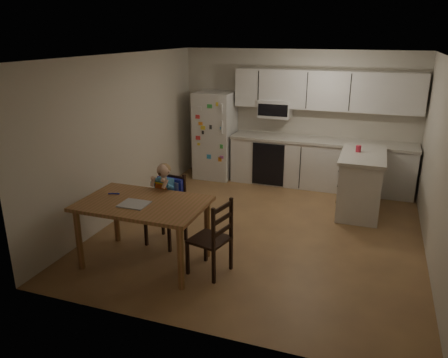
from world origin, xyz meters
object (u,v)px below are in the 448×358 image
chair_booster (167,195)px  chair_side (216,234)px  red_cup (358,149)px  kitchen_island (361,182)px  refrigerator (215,135)px  dining_table (143,210)px

chair_booster → chair_side: size_ratio=1.21×
red_cup → kitchen_island: bearing=-43.4°
refrigerator → chair_booster: size_ratio=1.48×
kitchen_island → red_cup: size_ratio=12.53×
red_cup → chair_side: size_ratio=0.11×
red_cup → dining_table: bearing=-130.7°
red_cup → chair_booster: size_ratio=0.09×
refrigerator → red_cup: (2.77, -0.84, 0.18)m
refrigerator → chair_booster: bearing=-82.1°
chair_booster → red_cup: bearing=51.2°
kitchen_island → red_cup: bearing=136.6°
red_cup → chair_side: (-1.42, -2.72, -0.49)m
kitchen_island → chair_side: kitchen_island is taller
refrigerator → dining_table: 3.62m
dining_table → chair_side: (0.94, 0.03, -0.18)m
kitchen_island → red_cup: red_cup is taller
chair_booster → kitchen_island: bearing=49.0°
kitchen_island → chair_booster: chair_booster is taller
dining_table → chair_booster: (0.01, 0.62, -0.02)m
dining_table → chair_side: size_ratio=1.62×
red_cup → chair_side: bearing=-117.6°
chair_booster → dining_table: bearing=-81.6°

